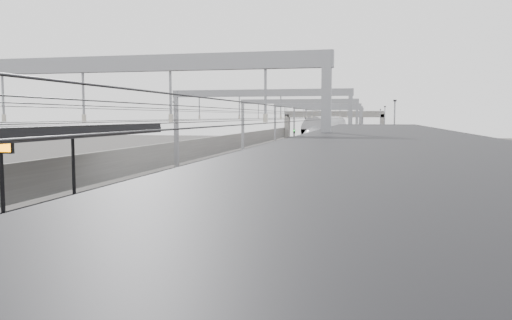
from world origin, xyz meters
The scene contains 14 objects.
ground centered at (0.00, 0.00, 0.00)m, with size 260.00×260.00×0.00m, color #383533.
platform_left centered at (-8.00, 45.00, 0.50)m, with size 4.00×120.00×1.00m, color black.
platform_right centered at (8.00, 45.00, 0.50)m, with size 4.00×120.00×1.00m, color black.
tracks centered at (0.00, 45.00, 0.05)m, with size 11.40×140.00×0.20m.
overhead_line centered at (0.00, 51.62, 6.14)m, with size 13.00×140.00×6.60m.
canopy_right centered at (8.03, 2.99, 5.09)m, with size 4.40×30.00×4.24m.
overbridge centered at (0.00, 100.00, 5.31)m, with size 22.00×2.20×6.90m.
wall_left centered at (-11.20, 45.00, 1.60)m, with size 0.30×120.00×3.20m, color slate.
wall_right centered at (11.20, 45.00, 1.60)m, with size 0.30×120.00×3.20m, color slate.
train centered at (1.50, 65.59, 2.23)m, with size 2.89×52.67×4.56m.
bench centered at (8.19, 6.92, 1.58)m, with size 1.05×1.90×0.95m.
signal_green centered at (-5.20, 74.63, 2.42)m, with size 0.32×0.32×3.48m.
signal_red_near centered at (3.20, 73.48, 2.42)m, with size 0.32×0.32×3.48m.
signal_red_far centered at (5.40, 74.07, 2.42)m, with size 0.32×0.32×3.48m.
Camera 1 is at (7.49, -12.58, 5.70)m, focal length 35.00 mm.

